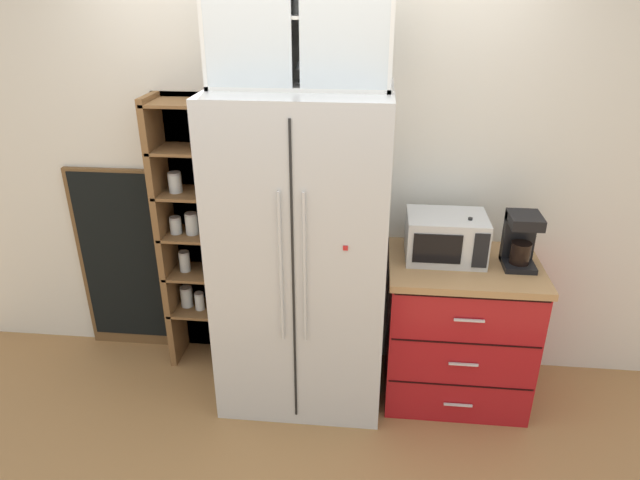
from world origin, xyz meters
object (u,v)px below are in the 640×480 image
(microwave, at_px, (446,237))
(bottle_amber, at_px, (467,243))
(mug_charcoal, at_px, (467,256))
(refrigerator, at_px, (303,254))
(coffee_maker, at_px, (521,239))
(chalkboard_menu, at_px, (123,261))
(bottle_green, at_px, (467,244))

(microwave, height_order, bottle_amber, bottle_amber)
(mug_charcoal, height_order, bottle_amber, bottle_amber)
(refrigerator, distance_m, microwave, 0.81)
(coffee_maker, distance_m, bottle_amber, 0.29)
(coffee_maker, xyz_separation_m, bottle_amber, (-0.28, -0.00, -0.04))
(mug_charcoal, distance_m, bottle_amber, 0.07)
(refrigerator, distance_m, bottle_amber, 0.92)
(chalkboard_menu, bearing_deg, microwave, -6.48)
(coffee_maker, bearing_deg, refrigerator, -177.24)
(bottle_amber, relative_size, chalkboard_menu, 0.21)
(microwave, xyz_separation_m, chalkboard_menu, (-2.05, 0.23, -0.38))
(microwave, bearing_deg, bottle_green, -20.86)
(mug_charcoal, bearing_deg, refrigerator, -178.04)
(chalkboard_menu, bearing_deg, refrigerator, -14.92)
(mug_charcoal, height_order, bottle_green, bottle_green)
(microwave, relative_size, mug_charcoal, 4.02)
(refrigerator, bearing_deg, mug_charcoal, 1.96)
(mug_charcoal, distance_m, chalkboard_menu, 2.21)
(coffee_maker, bearing_deg, chalkboard_menu, 173.59)
(coffee_maker, xyz_separation_m, chalkboard_menu, (-2.45, 0.28, -0.40))
(bottle_amber, xyz_separation_m, chalkboard_menu, (-2.17, 0.28, -0.37))
(refrigerator, distance_m, chalkboard_menu, 1.32)
(microwave, relative_size, bottle_green, 1.73)
(bottle_green, bearing_deg, bottle_amber, -90.00)
(microwave, distance_m, coffee_maker, 0.40)
(bottle_green, xyz_separation_m, chalkboard_menu, (-2.17, 0.28, -0.36))
(mug_charcoal, height_order, chalkboard_menu, chalkboard_menu)
(microwave, relative_size, bottle_amber, 1.62)
(refrigerator, height_order, bottle_green, refrigerator)
(bottle_green, relative_size, chalkboard_menu, 0.20)
(coffee_maker, relative_size, chalkboard_menu, 0.24)
(coffee_maker, xyz_separation_m, mug_charcoal, (-0.28, -0.03, -0.11))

